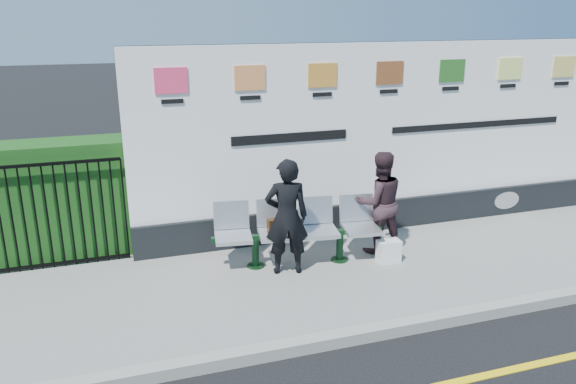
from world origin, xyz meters
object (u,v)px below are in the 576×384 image
(woman_right, at_px, (379,202))
(bench, at_px, (298,247))
(woman_left, at_px, (287,217))
(billboard, at_px, (383,151))

(woman_right, bearing_deg, bench, 6.87)
(bench, distance_m, woman_right, 1.38)
(woman_left, distance_m, woman_right, 1.54)
(bench, bearing_deg, woman_left, -130.99)
(bench, height_order, woman_right, woman_right)
(billboard, height_order, woman_left, billboard)
(woman_left, bearing_deg, bench, -128.77)
(bench, relative_size, woman_left, 1.44)
(billboard, xyz_separation_m, bench, (-1.76, -0.94, -1.05))
(woman_left, bearing_deg, woman_right, -159.55)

